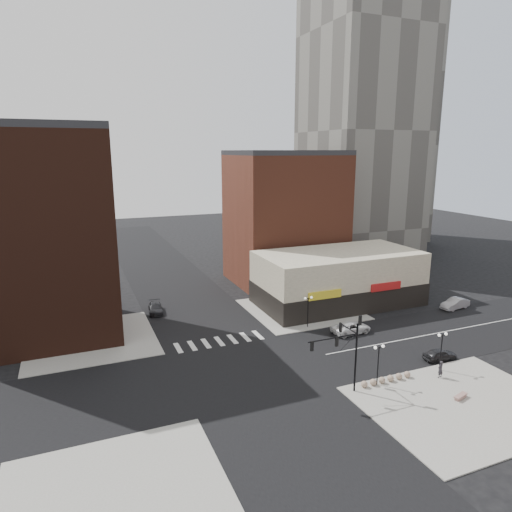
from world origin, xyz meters
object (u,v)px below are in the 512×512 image
street_lamp_se_a (379,355)px  silver_sedan (455,304)px  street_lamp_se_b (442,342)px  white_suv (351,328)px  pedestrian (440,369)px  dark_sedan_north (156,308)px  street_lamp_ne (308,304)px  traffic_signal (346,344)px  dark_sedan_east (440,355)px  stone_bench (461,397)px

street_lamp_se_a → silver_sedan: 28.58m
street_lamp_se_b → white_suv: street_lamp_se_b is taller
street_lamp_se_b → pedestrian: 2.86m
street_lamp_se_a → pedestrian: 7.30m
street_lamp_se_a → silver_sedan: (24.65, 14.25, -2.50)m
street_lamp_se_b → dark_sedan_north: size_ratio=0.89×
white_suv → dark_sedan_north: 27.60m
street_lamp_ne → dark_sedan_north: 22.13m
silver_sedan → traffic_signal: bearing=-71.4°
street_lamp_se_a → silver_sedan: size_ratio=0.87×
street_lamp_ne → street_lamp_se_a: bearing=-93.6°
street_lamp_ne → white_suv: (4.24, -3.71, -2.56)m
street_lamp_ne → white_suv: size_ratio=0.79×
white_suv → silver_sedan: 19.51m
traffic_signal → white_suv: size_ratio=1.48×
traffic_signal → dark_sedan_north: 32.14m
dark_sedan_north → street_lamp_se_b: bearing=-43.8°
street_lamp_ne → pedestrian: size_ratio=2.28×
silver_sedan → white_suv: bearing=-92.0°
silver_sedan → pedestrian: bearing=-56.7°
street_lamp_se_a → white_suv: (5.24, 12.29, -2.56)m
street_lamp_se_b → dark_sedan_east: bearing=45.7°
traffic_signal → street_lamp_se_b: size_ratio=1.87×
street_lamp_ne → dark_sedan_north: size_ratio=0.89×
street_lamp_se_b → silver_sedan: bearing=40.6°
street_lamp_se_a → street_lamp_se_b: 8.00m
traffic_signal → dark_sedan_north: traffic_signal is taller
traffic_signal → street_lamp_se_b: bearing=-0.8°
street_lamp_ne → white_suv: 6.19m
traffic_signal → silver_sedan: traffic_signal is taller
traffic_signal → street_lamp_se_b: 11.88m
dark_sedan_east → pedestrian: pedestrian is taller
street_lamp_se_a → dark_sedan_north: bearing=119.2°
white_suv → dark_sedan_east: white_suv is taller
traffic_signal → white_suv: traffic_signal is taller
dark_sedan_east → silver_sedan: bearing=-44.6°
traffic_signal → street_lamp_ne: size_ratio=1.87×
traffic_signal → street_lamp_se_a: bearing=-2.6°
street_lamp_se_b → traffic_signal: bearing=179.2°
white_suv → stone_bench: size_ratio=3.04×
street_lamp_se_a → street_lamp_se_b: same height
traffic_signal → street_lamp_se_b: traffic_signal is taller
dark_sedan_east → dark_sedan_north: bearing=49.5°
street_lamp_se_a → street_lamp_ne: bearing=86.4°
traffic_signal → pedestrian: 11.38m
street_lamp_se_b → street_lamp_ne: 17.46m
street_lamp_se_b → pedestrian: size_ratio=2.28×
white_suv → dark_sedan_north: (-21.66, 17.11, -0.05)m
street_lamp_se_b → street_lamp_ne: bearing=113.6°
silver_sedan → pedestrian: 23.65m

